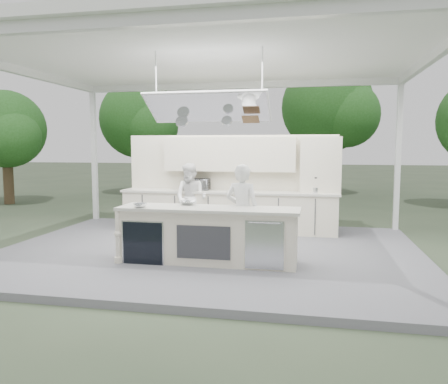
% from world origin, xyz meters
% --- Properties ---
extents(ground, '(90.00, 90.00, 0.00)m').
position_xyz_m(ground, '(0.00, 0.00, 0.00)').
color(ground, '#3E4B33').
rests_on(ground, ground).
extents(stage_deck, '(8.00, 6.00, 0.12)m').
position_xyz_m(stage_deck, '(0.00, 0.00, 0.06)').
color(stage_deck, '#59595D').
rests_on(stage_deck, ground).
extents(tent, '(8.20, 6.20, 3.86)m').
position_xyz_m(tent, '(0.00, -0.01, 3.71)').
color(tent, white).
rests_on(tent, ground).
extents(demo_island, '(3.10, 0.79, 0.95)m').
position_xyz_m(demo_island, '(0.18, -0.91, 0.60)').
color(demo_island, beige).
rests_on(demo_island, stage_deck).
extents(back_counter, '(5.08, 0.72, 0.95)m').
position_xyz_m(back_counter, '(0.00, 1.90, 0.60)').
color(back_counter, beige).
rests_on(back_counter, stage_deck).
extents(back_wall_unit, '(5.05, 0.48, 2.25)m').
position_xyz_m(back_wall_unit, '(0.44, 2.11, 1.57)').
color(back_wall_unit, beige).
rests_on(back_wall_unit, stage_deck).
extents(tree_cluster, '(19.55, 9.40, 5.85)m').
position_xyz_m(tree_cluster, '(-0.16, 9.77, 3.29)').
color(tree_cluster, '#4B3B25').
rests_on(tree_cluster, ground).
extents(head_chef, '(0.68, 0.52, 1.68)m').
position_xyz_m(head_chef, '(0.72, -0.50, 0.96)').
color(head_chef, silver).
rests_on(head_chef, stage_deck).
extents(sous_chef, '(0.87, 0.73, 1.60)m').
position_xyz_m(sous_chef, '(-0.80, 1.54, 0.92)').
color(sous_chef, white).
rests_on(sous_chef, stage_deck).
extents(toaster_oven, '(0.49, 0.34, 0.27)m').
position_xyz_m(toaster_oven, '(-0.71, 1.95, 1.20)').
color(toaster_oven, '#AFB2B6').
rests_on(toaster_oven, back_counter).
extents(bowl_large, '(0.30, 0.30, 0.07)m').
position_xyz_m(bowl_large, '(-0.24, -0.65, 1.10)').
color(bowl_large, silver).
rests_on(bowl_large, demo_island).
extents(bowl_small, '(0.25, 0.25, 0.07)m').
position_xyz_m(bowl_small, '(-0.93, -1.15, 1.11)').
color(bowl_small, silver).
rests_on(bowl_small, demo_island).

